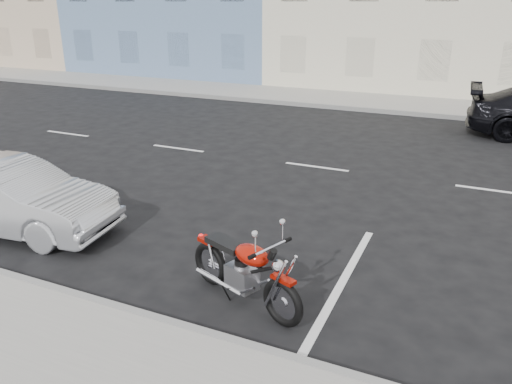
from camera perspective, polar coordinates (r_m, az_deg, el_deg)
ground at (r=11.93m, az=16.13°, el=1.54°), size 120.00×120.00×0.00m
sidewalk_far at (r=21.27m, az=6.46°, el=10.72°), size 80.00×3.40×0.15m
curb_far at (r=19.68m, az=4.88°, el=9.98°), size 80.00×0.12×0.16m
motorcycle at (r=6.21m, az=3.29°, el=-11.52°), size 1.93×0.94×1.02m
sedan_silver at (r=9.65m, az=-26.25°, el=-0.54°), size 3.87×1.72×1.23m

